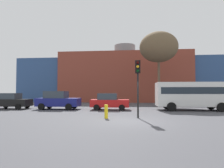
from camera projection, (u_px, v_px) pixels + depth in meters
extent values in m
plane|color=#47474C|center=(130.00, 121.00, 11.94)|extent=(200.00, 200.00, 0.00)
cube|color=brown|center=(125.00, 78.00, 36.85)|extent=(22.93, 10.01, 8.75)
cube|color=#2D4C7F|center=(48.00, 81.00, 38.35)|extent=(7.84, 9.01, 7.84)
cube|color=#2D4C7F|center=(208.00, 80.00, 35.32)|extent=(7.84, 9.01, 7.84)
cylinder|color=slate|center=(125.00, 51.00, 37.07)|extent=(4.00, 4.00, 2.00)
cube|color=black|center=(12.00, 103.00, 20.29)|extent=(3.84, 1.65, 0.73)
cube|color=#333D47|center=(10.00, 96.00, 20.34)|extent=(1.92, 1.46, 0.64)
cylinder|color=black|center=(27.00, 106.00, 20.99)|extent=(0.59, 0.20, 0.59)
cylinder|color=black|center=(18.00, 107.00, 19.32)|extent=(0.59, 0.20, 0.59)
cylinder|color=black|center=(6.00, 105.00, 21.24)|extent=(0.59, 0.20, 0.59)
cube|color=navy|center=(59.00, 102.00, 19.79)|extent=(4.32, 1.85, 0.82)
cube|color=#333D47|center=(56.00, 95.00, 19.85)|extent=(2.16, 1.65, 0.72)
cylinder|color=black|center=(74.00, 106.00, 20.58)|extent=(0.66, 0.23, 0.66)
cylinder|color=black|center=(69.00, 107.00, 18.70)|extent=(0.66, 0.23, 0.66)
cylinder|color=black|center=(49.00, 105.00, 20.85)|extent=(0.66, 0.23, 0.66)
cylinder|color=black|center=(41.00, 107.00, 18.97)|extent=(0.66, 0.23, 0.66)
cube|color=red|center=(110.00, 103.00, 19.26)|extent=(3.81, 1.63, 0.73)
cube|color=#333D47|center=(108.00, 96.00, 19.31)|extent=(1.91, 1.45, 0.64)
cylinder|color=black|center=(123.00, 106.00, 19.96)|extent=(0.58, 0.20, 0.58)
cylinder|color=black|center=(122.00, 108.00, 18.29)|extent=(0.58, 0.20, 0.58)
cylinder|color=black|center=(99.00, 106.00, 20.20)|extent=(0.58, 0.20, 0.58)
cylinder|color=black|center=(96.00, 107.00, 18.53)|extent=(0.58, 0.20, 0.58)
cube|color=white|center=(192.00, 94.00, 18.62)|extent=(6.80, 2.30, 2.30)
cube|color=#1E2833|center=(192.00, 91.00, 18.64)|extent=(6.26, 2.32, 0.64)
cylinder|color=black|center=(211.00, 105.00, 19.52)|extent=(0.84, 0.28, 0.84)
cylinder|color=black|center=(222.00, 107.00, 17.20)|extent=(0.84, 0.28, 0.84)
cylinder|color=black|center=(167.00, 105.00, 19.96)|extent=(0.84, 0.28, 0.84)
cylinder|color=black|center=(171.00, 107.00, 17.63)|extent=(0.84, 0.28, 0.84)
cylinder|color=black|center=(138.00, 96.00, 13.20)|extent=(0.12, 0.12, 3.09)
cube|color=black|center=(138.00, 67.00, 13.28)|extent=(0.37, 0.26, 0.90)
sphere|color=#3C0605|center=(138.00, 63.00, 13.16)|extent=(0.20, 0.20, 0.20)
sphere|color=#F2A514|center=(138.00, 67.00, 13.15)|extent=(0.20, 0.20, 0.20)
sphere|color=black|center=(138.00, 71.00, 13.13)|extent=(0.20, 0.20, 0.20)
cylinder|color=brown|center=(159.00, 81.00, 25.78)|extent=(0.32, 0.32, 6.44)
ellipsoid|color=brown|center=(159.00, 47.00, 25.97)|extent=(5.15, 5.15, 4.12)
cylinder|color=yellow|center=(106.00, 112.00, 13.02)|extent=(0.24, 0.24, 0.93)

